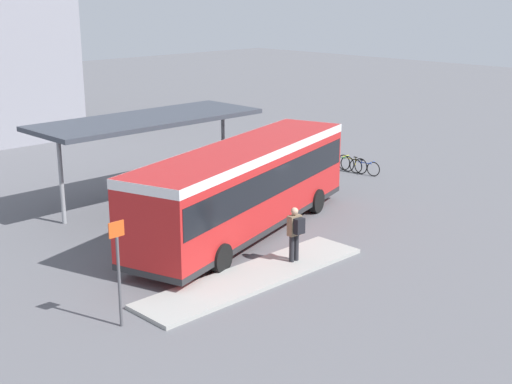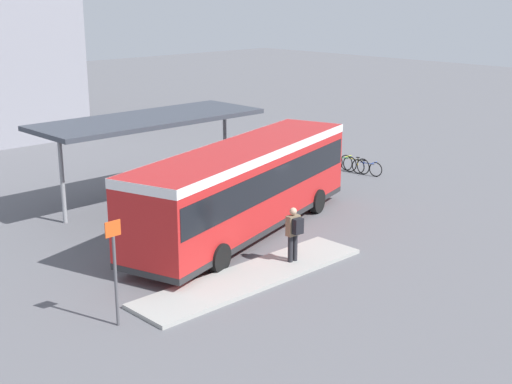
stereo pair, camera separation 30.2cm
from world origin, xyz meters
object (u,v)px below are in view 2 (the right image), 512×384
Objects in this scene: bicycle_yellow at (355,164)px; bicycle_blue at (367,168)px; city_bus at (244,183)px; pedestrian_waiting at (294,231)px; potted_planter_near_shelter at (240,189)px; platform_sign at (115,268)px; bicycle_green at (341,162)px; bicycle_orange at (330,160)px.

bicycle_blue is at bearing -179.12° from bicycle_yellow.
pedestrian_waiting is (-0.96, -3.26, -0.71)m from city_bus.
bicycle_blue is 1.20× the size of potted_planter_near_shelter.
platform_sign reaches higher than potted_planter_near_shelter.
bicycle_blue is (10.66, 5.40, -0.77)m from pedestrian_waiting.
bicycle_blue is at bearing -4.12° from city_bus.
city_bus reaches higher than pedestrian_waiting.
bicycle_yellow is at bearing 5.00° from bicycle_green.
pedestrian_waiting is 13.03m from bicycle_orange.
potted_planter_near_shelter is (3.04, 5.78, -0.42)m from pedestrian_waiting.
pedestrian_waiting is 6.27m from platform_sign.
platform_sign is (-16.84, -7.32, 1.18)m from bicycle_orange.
pedestrian_waiting is at bearing -117.80° from potted_planter_near_shelter.
city_bus is 6.61× the size of pedestrian_waiting.
potted_planter_near_shelter is at bearing -23.40° from pedestrian_waiting.
pedestrian_waiting is 0.62× the size of platform_sign.
potted_planter_near_shelter is at bearing 33.73° from city_bus.
bicycle_yellow is 0.74m from bicycle_green.
pedestrian_waiting reaches higher than bicycle_blue.
platform_sign is at bearing -173.79° from city_bus.
bicycle_yellow is 17.94m from platform_sign.
potted_planter_near_shelter is (2.09, 2.51, -1.13)m from city_bus.
bicycle_green is at bearing 12.68° from bicycle_yellow.
city_bus is 10.04m from bicycle_blue.
pedestrian_waiting reaches higher than potted_planter_near_shelter.
potted_planter_near_shelter is 0.48× the size of platform_sign.
bicycle_yellow is at bearing -170.24° from bicycle_orange.
bicycle_blue is 0.93× the size of bicycle_orange.
bicycle_orange is (-0.07, 2.17, 0.02)m from bicycle_blue.
bicycle_orange is at bearing 23.49° from platform_sign.
bicycle_orange is (10.59, 7.56, -0.74)m from pedestrian_waiting.
platform_sign is (-7.21, -3.02, -0.27)m from city_bus.
pedestrian_waiting is 12.56m from bicycle_green.
bicycle_orange is 1.29× the size of potted_planter_near_shelter.
city_bus is 10.22m from bicycle_yellow.
city_bus is 6.67× the size of bicycle_orange.
bicycle_orange is (0.07, 0.72, -0.01)m from bicycle_green.
bicycle_green is (-0.15, 0.72, -0.00)m from bicycle_yellow.
city_bus is at bearing 22.73° from platform_sign.
bicycle_green is at bearing -52.56° from pedestrian_waiting.
pedestrian_waiting is at bearing -63.40° from bicycle_green.
bicycle_orange is at bearing 13.34° from potted_planter_near_shelter.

